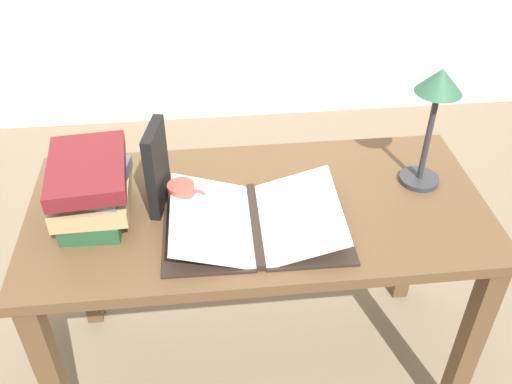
{
  "coord_description": "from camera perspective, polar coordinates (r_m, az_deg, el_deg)",
  "views": [
    {
      "loc": [
        -0.15,
        -1.29,
        1.8
      ],
      "look_at": [
        -0.01,
        -0.04,
        0.82
      ],
      "focal_mm": 40.0,
      "sensor_mm": 36.0,
      "label": 1
    }
  ],
  "objects": [
    {
      "name": "ground_plane",
      "position": [
        2.22,
        0.18,
        -16.41
      ],
      "size": [
        12.0,
        12.0,
        0.0
      ],
      "primitive_type": "plane",
      "color": "#70604C"
    },
    {
      "name": "reading_desk",
      "position": [
        1.75,
        0.22,
        -4.19
      ],
      "size": [
        1.34,
        0.64,
        0.74
      ],
      "color": "brown",
      "rests_on": "ground_plane"
    },
    {
      "name": "open_book",
      "position": [
        1.59,
        -0.05,
        -2.86
      ],
      "size": [
        0.52,
        0.37,
        0.08
      ],
      "rotation": [
        0.0,
        0.0,
        -0.02
      ],
      "color": "black",
      "rests_on": "reading_desk"
    },
    {
      "name": "book_stack_tall",
      "position": [
        1.65,
        -16.17,
        0.38
      ],
      "size": [
        0.23,
        0.31,
        0.18
      ],
      "color": "#234C2D",
      "rests_on": "reading_desk"
    },
    {
      "name": "book_standing_upright",
      "position": [
        1.63,
        -9.88,
        2.39
      ],
      "size": [
        0.06,
        0.16,
        0.26
      ],
      "rotation": [
        0.0,
        0.0,
        -0.2
      ],
      "color": "black",
      "rests_on": "reading_desk"
    },
    {
      "name": "reading_lamp",
      "position": [
        1.69,
        17.57,
        8.73
      ],
      "size": [
        0.13,
        0.13,
        0.38
      ],
      "color": "#2D2D33",
      "rests_on": "reading_desk"
    },
    {
      "name": "coffee_mug",
      "position": [
        1.65,
        -7.35,
        -0.52
      ],
      "size": [
        0.11,
        0.08,
        0.09
      ],
      "rotation": [
        0.0,
        0.0,
        6.28
      ],
      "color": "#B74238",
      "rests_on": "reading_desk"
    }
  ]
}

